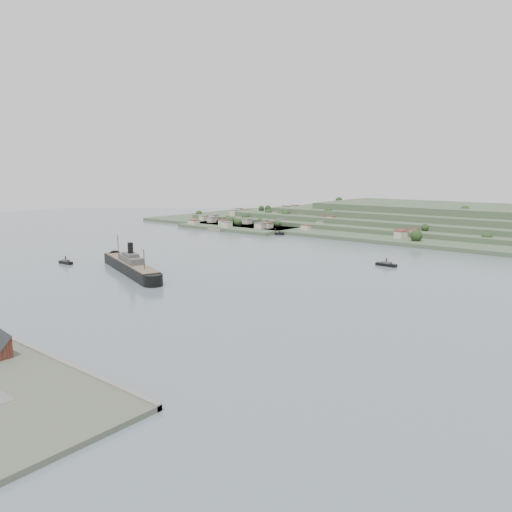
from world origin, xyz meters
The scene contains 6 objects.
ground centered at (0.00, 0.00, 0.00)m, with size 1400.00×1400.00×0.00m, color slate.
far_peninsula centered at (27.91, 393.10, 11.88)m, with size 760.00×309.00×30.00m.
steamship centered at (-79.68, -19.21, 5.07)m, with size 110.03×50.13×27.46m.
tugboat centered at (-146.27, -32.59, 1.60)m, with size 14.76×4.82×6.54m.
ferry_west centered at (-125.88, 225.00, 1.85)m, with size 21.25×11.77×7.69m.
ferry_east centered at (60.85, 124.62, 1.54)m, with size 17.13×5.11×6.38m.
Camera 1 is at (227.52, -244.46, 76.32)m, focal length 35.00 mm.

